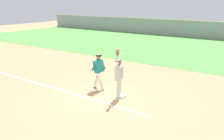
% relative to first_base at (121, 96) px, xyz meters
% --- Properties ---
extents(ground_plane, '(70.19, 70.19, 0.00)m').
position_rel_first_base_xyz_m(ground_plane, '(-0.50, -0.58, -0.04)').
color(ground_plane, tan).
extents(outfield_grass, '(51.46, 14.73, 0.01)m').
position_rel_first_base_xyz_m(outfield_grass, '(-0.50, 13.48, -0.04)').
color(outfield_grass, '#549342').
rests_on(outfield_grass, ground_plane).
extents(chalk_foul_line, '(12.00, 0.39, 0.01)m').
position_rel_first_base_xyz_m(chalk_foul_line, '(-4.00, -0.90, -0.04)').
color(chalk_foul_line, white).
rests_on(chalk_foul_line, ground_plane).
extents(first_base, '(0.39, 0.39, 0.08)m').
position_rel_first_base_xyz_m(first_base, '(0.00, 0.00, 0.00)').
color(first_base, white).
rests_on(first_base, ground_plane).
extents(fielder, '(0.37, 0.89, 2.28)m').
position_rel_first_base_xyz_m(fielder, '(-0.04, -0.12, 1.08)').
color(fielder, silver).
rests_on(fielder, ground_plane).
extents(runner, '(0.76, 0.83, 1.72)m').
position_rel_first_base_xyz_m(runner, '(-1.52, 0.33, 0.96)').
color(runner, white).
rests_on(runner, ground_plane).
extents(baseball, '(0.07, 0.07, 0.07)m').
position_rel_first_base_xyz_m(baseball, '(0.12, -0.16, 2.01)').
color(baseball, white).
extents(outfield_fence, '(51.54, 0.08, 1.97)m').
position_rel_first_base_xyz_m(outfield_fence, '(-0.50, 20.84, 0.94)').
color(outfield_fence, '#93999E').
rests_on(outfield_fence, ground_plane).
extents(parked_car_white, '(4.58, 2.48, 1.25)m').
position_rel_first_base_xyz_m(parked_car_white, '(-9.14, 24.24, 0.63)').
color(parked_car_white, white).
rests_on(parked_car_white, ground_plane).
extents(parked_car_silver, '(4.52, 2.35, 1.25)m').
position_rel_first_base_xyz_m(parked_car_silver, '(-4.06, 24.92, 0.63)').
color(parked_car_silver, '#B7B7BC').
rests_on(parked_car_silver, ground_plane).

